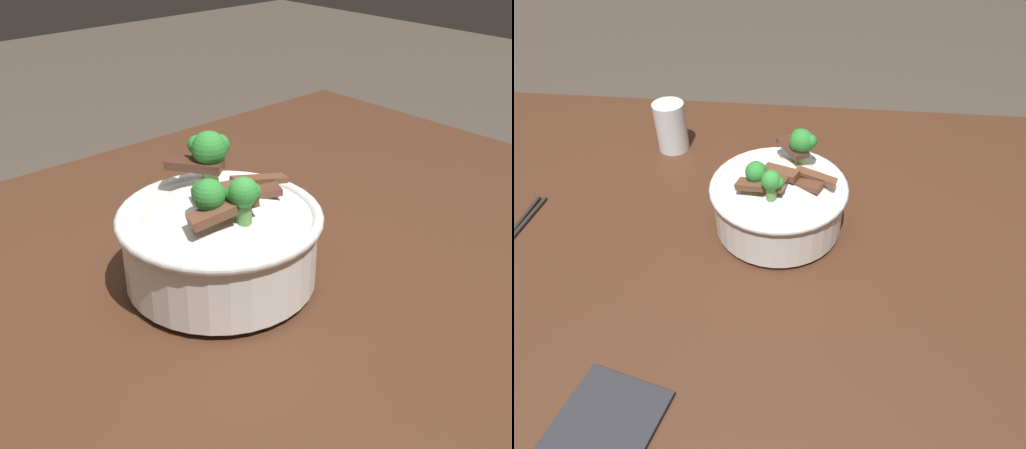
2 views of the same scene
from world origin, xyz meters
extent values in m
plane|color=#4C4238|center=(0.00, 0.00, 0.00)|extent=(10.00, 10.00, 0.00)
cube|color=#472819|center=(0.00, 0.00, 0.73)|extent=(1.51, 0.97, 0.05)
cube|color=#472819|center=(-0.68, 0.41, 0.35)|extent=(0.06, 0.06, 0.70)
cube|color=#472819|center=(0.68, 0.41, 0.35)|extent=(0.06, 0.06, 0.70)
cylinder|color=white|center=(0.11, 0.05, 0.76)|extent=(0.10, 0.10, 0.01)
cylinder|color=white|center=(0.11, 0.05, 0.80)|extent=(0.21, 0.21, 0.08)
torus|color=white|center=(0.11, 0.05, 0.84)|extent=(0.22, 0.22, 0.01)
ellipsoid|color=white|center=(0.11, 0.05, 0.83)|extent=(0.18, 0.18, 0.06)
cube|color=brown|center=(0.11, 0.05, 0.87)|extent=(0.06, 0.05, 0.02)
cube|color=brown|center=(0.17, 0.05, 0.87)|extent=(0.07, 0.03, 0.02)
cube|color=#563323|center=(0.16, 0.04, 0.86)|extent=(0.05, 0.04, 0.01)
cube|color=brown|center=(0.12, 0.03, 0.87)|extent=(0.03, 0.07, 0.02)
cube|color=brown|center=(0.07, 0.02, 0.87)|extent=(0.05, 0.03, 0.02)
cube|color=#4C2B1E|center=(0.13, 0.12, 0.88)|extent=(0.06, 0.07, 0.01)
cylinder|color=#7AB256|center=(0.14, 0.11, 0.87)|extent=(0.02, 0.02, 0.03)
sphere|color=#2D8433|center=(0.14, 0.11, 0.89)|extent=(0.04, 0.04, 0.04)
sphere|color=#2D8433|center=(0.16, 0.11, 0.90)|extent=(0.02, 0.02, 0.02)
sphere|color=#2D8433|center=(0.14, 0.12, 0.90)|extent=(0.02, 0.02, 0.02)
cylinder|color=#5B9947|center=(0.08, 0.03, 0.86)|extent=(0.02, 0.02, 0.02)
sphere|color=#2D8433|center=(0.08, 0.03, 0.89)|extent=(0.03, 0.03, 0.03)
sphere|color=#2D8433|center=(0.09, 0.03, 0.88)|extent=(0.02, 0.02, 0.02)
sphere|color=#2D8433|center=(0.08, 0.04, 0.89)|extent=(0.02, 0.02, 0.02)
cylinder|color=#5B9947|center=(0.11, 0.01, 0.87)|extent=(0.02, 0.02, 0.03)
sphere|color=green|center=(0.11, 0.01, 0.89)|extent=(0.03, 0.03, 0.03)
sphere|color=green|center=(0.12, 0.01, 0.89)|extent=(0.02, 0.02, 0.02)
sphere|color=green|center=(0.10, 0.01, 0.89)|extent=(0.02, 0.02, 0.02)
cylinder|color=white|center=(-0.13, 0.28, 0.76)|extent=(0.06, 0.06, 0.00)
cylinder|color=white|center=(-0.13, 0.28, 0.81)|extent=(0.06, 0.06, 0.10)
cylinder|color=silver|center=(-0.13, 0.28, 0.79)|extent=(0.05, 0.05, 0.07)
cylinder|color=#28231E|center=(-0.32, -0.02, 0.76)|extent=(0.02, 0.20, 0.01)
cube|color=#28282D|center=(-0.06, -0.31, 0.76)|extent=(0.14, 0.15, 0.01)
camera|label=1|loc=(-0.24, -0.40, 1.15)|focal=43.21mm
camera|label=2|loc=(0.16, -0.52, 1.28)|focal=31.94mm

